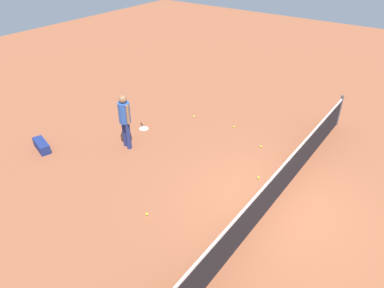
% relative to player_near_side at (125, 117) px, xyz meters
% --- Properties ---
extents(ground_plane, '(40.00, 40.00, 0.00)m').
position_rel_player_near_side_xyz_m(ground_plane, '(-0.17, 4.73, -1.01)').
color(ground_plane, '#9E5638').
extents(court_net, '(10.09, 0.09, 1.07)m').
position_rel_player_near_side_xyz_m(court_net, '(-0.17, 4.73, -0.51)').
color(court_net, '#4C4C51').
rests_on(court_net, ground_plane).
extents(player_near_side, '(0.42, 0.52, 1.70)m').
position_rel_player_near_side_xyz_m(player_near_side, '(0.00, 0.00, 0.00)').
color(player_near_side, navy).
rests_on(player_near_side, ground_plane).
extents(tennis_racket_near_player, '(0.47, 0.58, 0.03)m').
position_rel_player_near_side_xyz_m(tennis_racket_near_player, '(-1.13, -0.38, -1.00)').
color(tennis_racket_near_player, white).
rests_on(tennis_racket_near_player, ground_plane).
extents(tennis_ball_near_player, '(0.07, 0.07, 0.07)m').
position_rel_player_near_side_xyz_m(tennis_ball_near_player, '(1.93, 2.52, -0.98)').
color(tennis_ball_near_player, '#C6E033').
rests_on(tennis_ball_near_player, ground_plane).
extents(tennis_ball_by_net, '(0.07, 0.07, 0.07)m').
position_rel_player_near_side_xyz_m(tennis_ball_by_net, '(-2.78, 0.49, -0.98)').
color(tennis_ball_by_net, '#C6E033').
rests_on(tennis_ball_by_net, ground_plane).
extents(tennis_ball_midcourt, '(0.07, 0.07, 0.07)m').
position_rel_player_near_side_xyz_m(tennis_ball_midcourt, '(-2.35, 3.32, -0.98)').
color(tennis_ball_midcourt, '#C6E033').
rests_on(tennis_ball_midcourt, ground_plane).
extents(tennis_ball_baseline, '(0.07, 0.07, 0.07)m').
position_rel_player_near_side_xyz_m(tennis_ball_baseline, '(-2.95, 2.02, -0.98)').
color(tennis_ball_baseline, '#C6E033').
rests_on(tennis_ball_baseline, ground_plane).
extents(tennis_ball_stray_left, '(0.07, 0.07, 0.07)m').
position_rel_player_near_side_xyz_m(tennis_ball_stray_left, '(-0.88, 3.98, -0.98)').
color(tennis_ball_stray_left, '#C6E033').
rests_on(tennis_ball_stray_left, ground_plane).
extents(equipment_bag, '(0.50, 0.85, 0.28)m').
position_rel_player_near_side_xyz_m(equipment_bag, '(1.62, -2.01, -0.87)').
color(equipment_bag, navy).
rests_on(equipment_bag, ground_plane).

